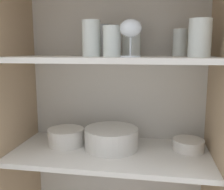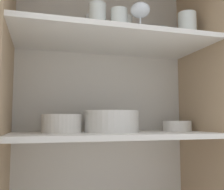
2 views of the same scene
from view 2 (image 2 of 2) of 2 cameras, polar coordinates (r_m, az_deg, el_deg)
The scene contains 15 objects.
cupboard_back_panel at distance 1.28m, azimuth -2.11°, elevation -8.32°, with size 0.86×0.02×1.48m, color silver.
cupboard_side_left at distance 1.05m, azimuth -22.56°, elevation -8.49°, with size 0.02×0.42×1.48m, color tan.
cupboard_side_right at distance 1.27m, azimuth 19.21°, elevation -8.03°, with size 0.02×0.42×1.48m, color tan.
shelf_board_middle at distance 1.09m, azimuth 0.39°, elevation -8.70°, with size 0.83×0.38×0.02m, color white.
shelf_board_upper at distance 1.14m, azimuth 0.38°, elevation 11.68°, with size 0.83×0.38×0.02m, color white.
tumbler_glass_0 at distance 1.24m, azimuth -3.98°, elevation 13.89°, with size 0.08×0.08×0.13m.
tumbler_glass_1 at distance 1.26m, azimuth 16.08°, elevation 13.86°, with size 0.08×0.08×0.14m.
tumbler_glass_2 at distance 1.26m, azimuth 2.62°, elevation 13.65°, with size 0.08×0.08×0.14m.
tumbler_glass_3 at distance 1.14m, azimuth -3.21°, elevation 15.94°, with size 0.07×0.07×0.14m.
tumbler_glass_4 at distance 1.34m, azimuth 10.93°, elevation 11.95°, with size 0.06×0.06×0.11m.
tumbler_glass_5 at distance 1.13m, azimuth 1.58°, elevation 15.41°, with size 0.07×0.07×0.12m.
wine_glass_0 at distance 1.13m, azimuth 6.17°, elevation 17.52°, with size 0.08×0.08×0.13m.
plate_stack_white at distance 1.12m, azimuth -0.12°, elevation -5.80°, with size 0.23×0.23×0.09m.
mixing_bowl_large at distance 1.09m, azimuth -10.92°, elevation -5.96°, with size 0.16×0.16×0.07m.
serving_bowl_small at distance 1.27m, azimuth 13.95°, elevation -6.42°, with size 0.13×0.13×0.05m.
Camera 2 is at (-0.30, -0.85, 0.80)m, focal length 42.00 mm.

